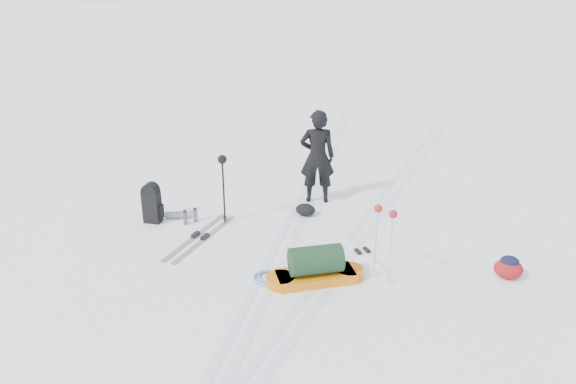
# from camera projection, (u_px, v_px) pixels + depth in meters

# --- Properties ---
(ground) EXTENTS (200.00, 200.00, 0.00)m
(ground) POSITION_uv_depth(u_px,v_px,m) (284.00, 243.00, 9.80)
(ground) COLOR white
(ground) RESTS_ON ground
(ski_tracks) EXTENTS (3.38, 17.97, 0.01)m
(ski_tracks) POSITION_uv_depth(u_px,v_px,m) (329.00, 226.00, 10.41)
(ski_tracks) COLOR silver
(ski_tracks) RESTS_ON ground
(skier) EXTENTS (0.80, 0.64, 1.91)m
(skier) POSITION_uv_depth(u_px,v_px,m) (317.00, 157.00, 11.13)
(skier) COLOR black
(skier) RESTS_ON ground
(pulk_sled) EXTENTS (1.56, 1.14, 0.59)m
(pulk_sled) POSITION_uv_depth(u_px,v_px,m) (316.00, 268.00, 8.57)
(pulk_sled) COLOR orange
(pulk_sled) RESTS_ON ground
(expedition_rucksack) EXTENTS (0.79, 0.54, 0.78)m
(expedition_rucksack) POSITION_uv_depth(u_px,v_px,m) (155.00, 204.00, 10.47)
(expedition_rucksack) COLOR black
(expedition_rucksack) RESTS_ON ground
(ski_poles_black) EXTENTS (0.17, 0.20, 1.35)m
(ski_poles_black) POSITION_uv_depth(u_px,v_px,m) (223.00, 168.00, 10.12)
(ski_poles_black) COLOR black
(ski_poles_black) RESTS_ON ground
(ski_poles_silver) EXTENTS (0.36, 0.26, 1.24)m
(ski_poles_silver) POSITION_uv_depth(u_px,v_px,m) (385.00, 220.00, 8.26)
(ski_poles_silver) COLOR #B9BAC0
(ski_poles_silver) RESTS_ON ground
(touring_skis_grey) EXTENTS (0.54, 2.01, 0.07)m
(touring_skis_grey) POSITION_uv_depth(u_px,v_px,m) (200.00, 237.00, 9.98)
(touring_skis_grey) COLOR #94979C
(touring_skis_grey) RESTS_ON ground
(touring_skis_white) EXTENTS (1.20, 1.47, 0.06)m
(touring_skis_white) POSITION_uv_depth(u_px,v_px,m) (362.00, 252.00, 9.48)
(touring_skis_white) COLOR white
(touring_skis_white) RESTS_ON ground
(rope_coil) EXTENTS (0.50, 0.50, 0.06)m
(rope_coil) POSITION_uv_depth(u_px,v_px,m) (268.00, 277.00, 8.70)
(rope_coil) COLOR #619FED
(rope_coil) RESTS_ON ground
(small_daypack) EXTENTS (0.48, 0.38, 0.38)m
(small_daypack) POSITION_uv_depth(u_px,v_px,m) (509.00, 268.00, 8.67)
(small_daypack) COLOR maroon
(small_daypack) RESTS_ON ground
(thermos_pair) EXTENTS (0.20, 0.28, 0.29)m
(thermos_pair) POSITION_uv_depth(u_px,v_px,m) (190.00, 216.00, 10.49)
(thermos_pair) COLOR #53545A
(thermos_pair) RESTS_ON ground
(stuff_sack) EXTENTS (0.42, 0.34, 0.24)m
(stuff_sack) POSITION_uv_depth(u_px,v_px,m) (305.00, 210.00, 10.80)
(stuff_sack) COLOR black
(stuff_sack) RESTS_ON ground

